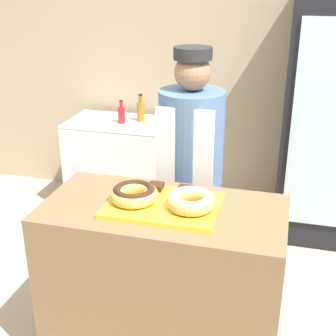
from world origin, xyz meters
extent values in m
cube|color=tan|center=(0.00, 2.13, 1.35)|extent=(8.00, 0.06, 2.70)
cube|color=brown|center=(0.00, 0.00, 0.49)|extent=(1.27, 0.64, 0.97)
cube|color=yellow|center=(0.00, 0.00, 0.98)|extent=(0.58, 0.42, 0.02)
torus|color=tan|center=(-0.15, -0.02, 1.03)|extent=(0.25, 0.25, 0.07)
torus|color=#331E0F|center=(-0.15, -0.02, 1.05)|extent=(0.22, 0.22, 0.05)
torus|color=tan|center=(0.15, -0.02, 1.03)|extent=(0.25, 0.25, 0.07)
torus|color=#EFADC6|center=(0.15, -0.02, 1.05)|extent=(0.22, 0.22, 0.05)
cube|color=#382111|center=(-0.08, 0.15, 1.01)|extent=(0.08, 0.08, 0.03)
cube|color=#382111|center=(0.08, 0.15, 1.01)|extent=(0.08, 0.08, 0.03)
cylinder|color=#4C4C51|center=(0.00, 0.67, 0.41)|extent=(0.30, 0.30, 0.82)
cylinder|color=#4C6B99|center=(0.00, 0.67, 1.13)|extent=(0.42, 0.42, 0.61)
cube|color=white|center=(0.00, 0.48, 0.73)|extent=(0.35, 0.02, 1.29)
sphere|color=#936B4C|center=(0.00, 0.67, 1.54)|extent=(0.22, 0.22, 0.22)
cylinder|color=#232328|center=(0.00, 0.67, 1.66)|extent=(0.23, 0.23, 0.07)
cube|color=black|center=(0.90, 1.74, 0.99)|extent=(0.71, 0.67, 1.98)
cube|color=silver|center=(0.90, 1.39, 1.03)|extent=(0.58, 0.02, 1.59)
cube|color=white|center=(-0.92, 1.74, 0.43)|extent=(0.89, 0.56, 0.85)
cube|color=gray|center=(-0.92, 1.74, 0.83)|extent=(0.89, 0.56, 0.01)
cylinder|color=#99661E|center=(-0.71, 1.79, 0.94)|extent=(0.07, 0.07, 0.17)
cylinder|color=#99661E|center=(-0.71, 1.79, 1.06)|extent=(0.03, 0.03, 0.07)
cylinder|color=black|center=(-0.71, 1.79, 1.10)|extent=(0.04, 0.04, 0.01)
cylinder|color=red|center=(-0.86, 1.70, 0.92)|extent=(0.06, 0.06, 0.14)
cylinder|color=red|center=(-0.86, 1.70, 1.02)|extent=(0.03, 0.03, 0.06)
cylinder|color=black|center=(-0.86, 1.70, 1.05)|extent=(0.03, 0.03, 0.01)
camera|label=1|loc=(0.58, -2.08, 2.10)|focal=50.00mm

